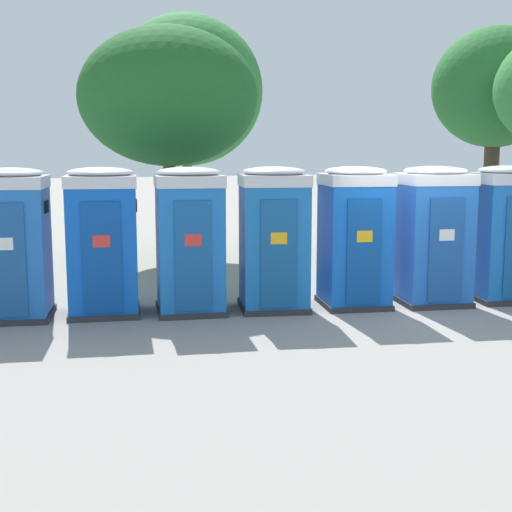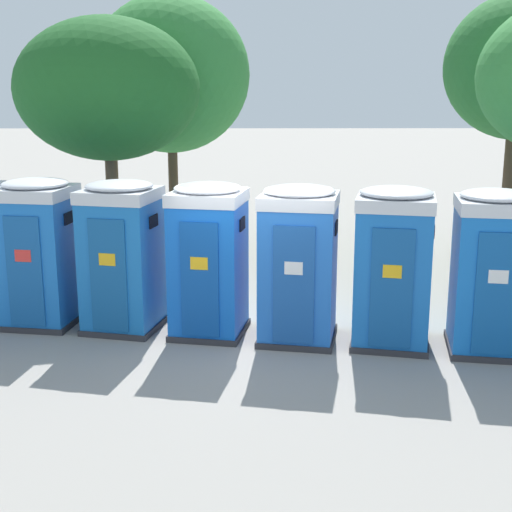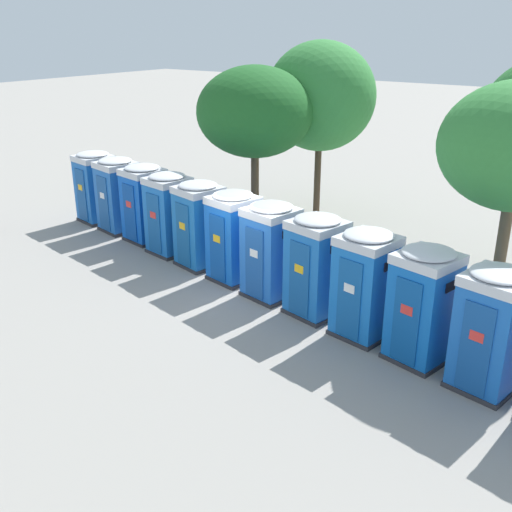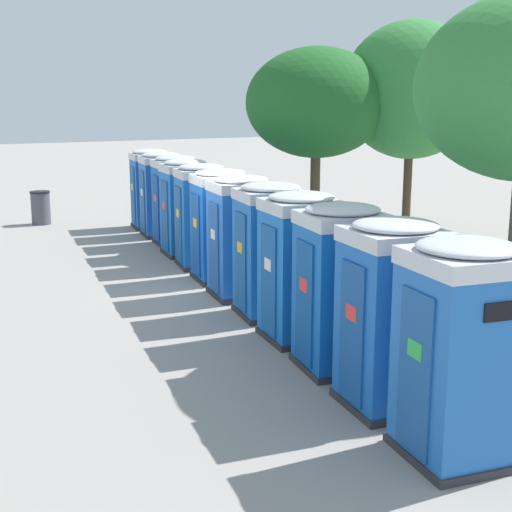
% 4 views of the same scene
% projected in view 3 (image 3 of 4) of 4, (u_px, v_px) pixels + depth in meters
% --- Properties ---
extents(ground_plane, '(120.00, 120.00, 0.00)m').
position_uv_depth(ground_plane, '(249.00, 288.00, 16.36)').
color(ground_plane, gray).
extents(portapotty_0, '(1.38, 1.40, 2.54)m').
position_uv_depth(portapotty_0, '(96.00, 186.00, 21.48)').
color(portapotty_0, '#2D2D33').
rests_on(portapotty_0, ground).
extents(portapotty_1, '(1.45, 1.42, 2.54)m').
position_uv_depth(portapotty_1, '(118.00, 194.00, 20.48)').
color(portapotty_1, '#2D2D33').
rests_on(portapotty_1, ground).
extents(portapotty_2, '(1.39, 1.39, 2.54)m').
position_uv_depth(portapotty_2, '(144.00, 203.00, 19.53)').
color(portapotty_2, '#2D2D33').
rests_on(portapotty_2, ground).
extents(portapotty_3, '(1.35, 1.37, 2.54)m').
position_uv_depth(portapotty_3, '(169.00, 213.00, 18.46)').
color(portapotty_3, '#2D2D33').
rests_on(portapotty_3, ground).
extents(portapotty_4, '(1.43, 1.44, 2.54)m').
position_uv_depth(portapotty_4, '(199.00, 224.00, 17.47)').
color(portapotty_4, '#2D2D33').
rests_on(portapotty_4, ground).
extents(portapotty_5, '(1.38, 1.40, 2.54)m').
position_uv_depth(portapotty_5, '(233.00, 236.00, 16.47)').
color(portapotty_5, '#2D2D33').
rests_on(portapotty_5, ground).
extents(portapotty_6, '(1.42, 1.41, 2.54)m').
position_uv_depth(portapotty_6, '(271.00, 250.00, 15.45)').
color(portapotty_6, '#2D2D33').
rests_on(portapotty_6, ground).
extents(portapotty_7, '(1.44, 1.43, 2.54)m').
position_uv_depth(portapotty_7, '(316.00, 265.00, 14.49)').
color(portapotty_7, '#2D2D33').
rests_on(portapotty_7, ground).
extents(portapotty_8, '(1.38, 1.39, 2.54)m').
position_uv_depth(portapotty_8, '(365.00, 284.00, 13.47)').
color(portapotty_8, '#2D2D33').
rests_on(portapotty_8, ground).
extents(portapotty_9, '(1.41, 1.43, 2.54)m').
position_uv_depth(portapotty_9, '(423.00, 305.00, 12.47)').
color(portapotty_9, '#2D2D33').
rests_on(portapotty_9, ground).
extents(portapotty_10, '(1.37, 1.39, 2.54)m').
position_uv_depth(portapotty_10, '(491.00, 329.00, 11.46)').
color(portapotty_10, '#2D2D33').
rests_on(portapotty_10, ground).
extents(street_tree_0, '(3.94, 3.94, 5.50)m').
position_uv_depth(street_tree_0, '(255.00, 112.00, 20.06)').
color(street_tree_0, brown).
rests_on(street_tree_0, ground).
extents(street_tree_1, '(3.93, 3.93, 6.24)m').
position_uv_depth(street_tree_1, '(320.00, 97.00, 21.25)').
color(street_tree_1, '#4C3826').
rests_on(street_tree_1, ground).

